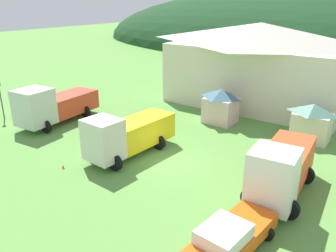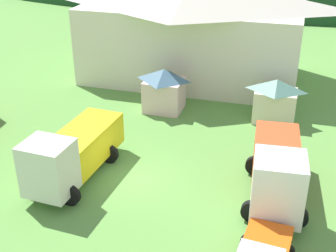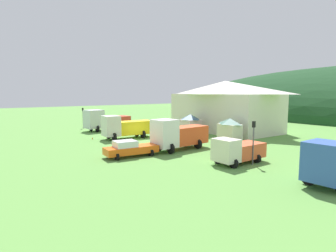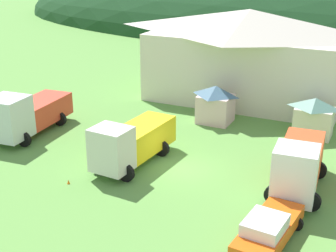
# 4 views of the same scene
# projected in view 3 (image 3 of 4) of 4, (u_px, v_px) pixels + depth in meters

# --- Properties ---
(ground_plane) EXTENTS (200.00, 200.00, 0.00)m
(ground_plane) POSITION_uv_depth(u_px,v_px,m) (143.00, 141.00, 37.83)
(ground_plane) COLOR #5B9342
(depot_building) EXTENTS (18.63, 10.16, 8.30)m
(depot_building) POSITION_uv_depth(u_px,v_px,m) (225.00, 105.00, 47.58)
(depot_building) COLOR silver
(depot_building) RESTS_ON ground
(play_shed_cream) EXTENTS (2.97, 2.21, 3.02)m
(play_shed_cream) POSITION_uv_depth(u_px,v_px,m) (230.00, 129.00, 37.91)
(play_shed_cream) COLOR beige
(play_shed_cream) RESTS_ON ground
(play_shed_pink) EXTENTS (2.84, 2.56, 3.08)m
(play_shed_pink) POSITION_uv_depth(u_px,v_px,m) (190.00, 124.00, 43.92)
(play_shed_pink) COLOR beige
(play_shed_pink) RESTS_ON ground
(tow_truck_silver) EXTENTS (3.75, 7.92, 3.55)m
(tow_truck_silver) POSITION_uv_depth(u_px,v_px,m) (104.00, 120.00, 48.18)
(tow_truck_silver) COLOR silver
(tow_truck_silver) RESTS_ON ground
(flatbed_truck_yellow) EXTENTS (3.38, 7.24, 3.28)m
(flatbed_truck_yellow) POSITION_uv_depth(u_px,v_px,m) (126.00, 127.00, 39.71)
(flatbed_truck_yellow) COLOR silver
(flatbed_truck_yellow) RESTS_ON ground
(heavy_rig_white) EXTENTS (3.40, 7.07, 3.54)m
(heavy_rig_white) POSITION_uv_depth(u_px,v_px,m) (178.00, 134.00, 31.81)
(heavy_rig_white) COLOR white
(heavy_rig_white) RESTS_ON ground
(light_truck_cream) EXTENTS (2.68, 5.20, 2.39)m
(light_truck_cream) POSITION_uv_depth(u_px,v_px,m) (237.00, 150.00, 25.82)
(light_truck_cream) COLOR beige
(light_truck_cream) RESTS_ON ground
(service_pickup_orange) EXTENTS (2.68, 5.53, 1.66)m
(service_pickup_orange) POSITION_uv_depth(u_px,v_px,m) (130.00, 149.00, 28.58)
(service_pickup_orange) COLOR #EE5B14
(service_pickup_orange) RESTS_ON ground
(traffic_light_west) EXTENTS (0.20, 0.32, 3.67)m
(traffic_light_west) POSITION_uv_depth(u_px,v_px,m) (83.00, 116.00, 50.88)
(traffic_light_west) COLOR #4C4C51
(traffic_light_west) RESTS_ON ground
(traffic_light_east) EXTENTS (0.20, 0.32, 3.90)m
(traffic_light_east) POSITION_uv_depth(u_px,v_px,m) (253.00, 138.00, 25.27)
(traffic_light_east) COLOR #4C4C51
(traffic_light_east) RESTS_ON ground
(traffic_cone_near_pickup) EXTENTS (0.36, 0.36, 0.55)m
(traffic_cone_near_pickup) POSITION_uv_depth(u_px,v_px,m) (92.00, 139.00, 39.24)
(traffic_cone_near_pickup) COLOR orange
(traffic_cone_near_pickup) RESTS_ON ground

